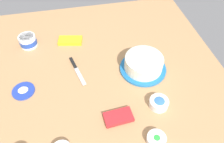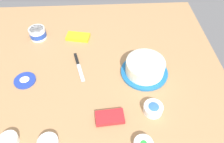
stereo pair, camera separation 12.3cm
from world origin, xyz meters
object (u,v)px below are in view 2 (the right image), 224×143
(sprinkle_bowl_orange, at_px, (9,140))
(candy_box_upper, at_px, (110,117))
(spreading_knife, at_px, (78,64))
(frosting_tub_lid, at_px, (25,80))
(frosting_tub, at_px, (38,33))
(candy_box_lower, at_px, (78,37))
(frosted_cake, at_px, (145,67))
(sprinkle_bowl_blue, at_px, (153,108))
(sprinkle_bowl_rainbow, at_px, (48,143))

(sprinkle_bowl_orange, xyz_separation_m, candy_box_upper, (-0.46, -0.10, -0.01))
(spreading_knife, bearing_deg, frosting_tub_lid, 20.16)
(spreading_knife, xyz_separation_m, sprinkle_bowl_orange, (0.29, 0.47, 0.01))
(frosting_tub, relative_size, sprinkle_bowl_orange, 1.27)
(frosting_tub_lid, bearing_deg, candy_box_lower, -127.80)
(spreading_knife, relative_size, candy_box_upper, 1.66)
(spreading_knife, relative_size, candy_box_lower, 1.50)
(frosted_cake, distance_m, candy_box_lower, 0.53)
(frosted_cake, distance_m, spreading_knife, 0.40)
(frosting_tub_lid, distance_m, spreading_knife, 0.32)
(candy_box_upper, bearing_deg, spreading_knife, -69.53)
(frosted_cake, relative_size, candy_box_lower, 1.76)
(sprinkle_bowl_blue, bearing_deg, sprinkle_bowl_rainbow, 16.83)
(sprinkle_bowl_blue, xyz_separation_m, sprinkle_bowl_rainbow, (0.50, 0.15, -0.00))
(frosted_cake, relative_size, candy_box_upper, 1.94)
(spreading_knife, bearing_deg, candy_box_lower, -86.93)
(candy_box_lower, bearing_deg, frosting_tub_lid, 63.62)
(frosting_tub_lid, distance_m, candy_box_upper, 0.54)
(frosted_cake, xyz_separation_m, candy_box_upper, (0.21, 0.29, -0.04))
(spreading_knife, bearing_deg, sprinkle_bowl_rainbow, 77.75)
(sprinkle_bowl_rainbow, relative_size, candy_box_upper, 0.67)
(sprinkle_bowl_orange, bearing_deg, sprinkle_bowl_rainbow, 172.65)
(candy_box_lower, relative_size, candy_box_upper, 1.10)
(spreading_knife, distance_m, sprinkle_bowl_rainbow, 0.50)
(sprinkle_bowl_blue, relative_size, candy_box_lower, 0.64)
(frosted_cake, xyz_separation_m, candy_box_lower, (0.40, -0.34, -0.04))
(frosting_tub, xyz_separation_m, candy_box_upper, (-0.46, 0.65, -0.03))
(frosting_tub, bearing_deg, frosted_cake, 152.13)
(frosting_tub_lid, xyz_separation_m, sprinkle_bowl_rainbow, (-0.19, 0.38, 0.01))
(frosted_cake, height_order, candy_box_lower, frosted_cake)
(sprinkle_bowl_rainbow, bearing_deg, frosting_tub, -77.14)
(candy_box_lower, height_order, candy_box_upper, same)
(spreading_knife, bearing_deg, candy_box_upper, 115.10)
(frosting_tub, bearing_deg, spreading_knife, 135.96)
(sprinkle_bowl_blue, height_order, sprinkle_bowl_orange, sprinkle_bowl_blue)
(frosting_tub, bearing_deg, candy_box_lower, 176.31)
(frosting_tub, height_order, candy_box_upper, frosting_tub)
(frosting_tub, xyz_separation_m, sprinkle_bowl_rainbow, (-0.17, 0.77, -0.02))
(frosting_tub, bearing_deg, frosting_tub_lid, 87.88)
(spreading_knife, xyz_separation_m, candy_box_upper, (-0.17, 0.37, 0.01))
(frosted_cake, xyz_separation_m, frosting_tub, (0.67, -0.35, -0.01))
(sprinkle_bowl_rainbow, bearing_deg, candy_box_upper, -156.90)
(sprinkle_bowl_orange, distance_m, candy_box_upper, 0.47)
(sprinkle_bowl_blue, distance_m, candy_box_upper, 0.22)
(frosting_tub, height_order, spreading_knife, frosting_tub)
(sprinkle_bowl_rainbow, distance_m, candy_box_lower, 0.75)
(sprinkle_bowl_rainbow, relative_size, candy_box_lower, 0.61)
(sprinkle_bowl_blue, relative_size, candy_box_upper, 0.70)
(sprinkle_bowl_orange, xyz_separation_m, candy_box_lower, (-0.27, -0.73, -0.01))
(frosting_tub_lid, relative_size, sprinkle_bowl_orange, 1.41)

